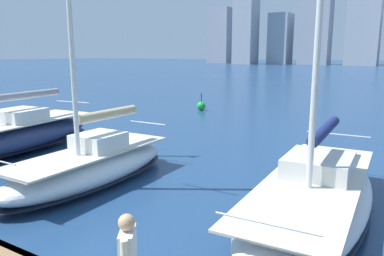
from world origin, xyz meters
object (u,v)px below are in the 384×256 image
channel_buoy (201,106)px  sailboat_tan (92,165)px  sailboat_navy (313,194)px  sailboat_grey (12,135)px

channel_buoy → sailboat_tan: bearing=107.6°
sailboat_navy → sailboat_tan: size_ratio=1.12×
sailboat_tan → sailboat_navy: bearing=-169.0°
sailboat_grey → sailboat_navy: bearing=-179.2°
sailboat_tan → sailboat_grey: size_ratio=0.75×
sailboat_tan → channel_buoy: size_ratio=6.91×
sailboat_navy → sailboat_tan: bearing=11.0°
sailboat_navy → sailboat_tan: sailboat_navy is taller
sailboat_navy → channel_buoy: (12.52, -15.50, -0.24)m
sailboat_navy → sailboat_tan: (7.16, 1.40, 0.07)m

